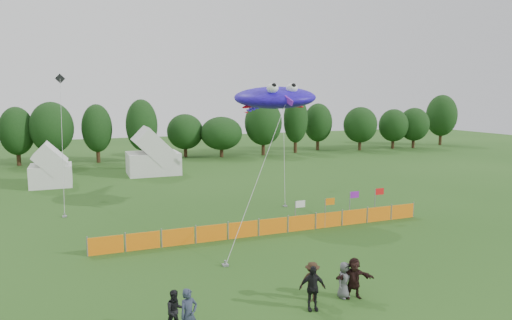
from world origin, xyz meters
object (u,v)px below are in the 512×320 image
object	(u,v)px
tent_right	(153,156)
spectator_e	(344,280)
spectator_d	(312,288)
spectator_c	(312,282)
spectator_f	(354,278)
spectator_a	(189,315)
barrier_fence	(273,226)
tent_left	(51,168)
stingray_kite	(273,98)
spectator_b	(175,311)

from	to	relation	value
tent_right	spectator_e	world-z (taller)	tent_right
spectator_d	spectator_e	xyz separation A→B (m)	(1.82, 0.51, -0.14)
spectator_c	spectator_f	bearing A→B (deg)	1.85
spectator_a	spectator_e	world-z (taller)	spectator_a
barrier_fence	tent_left	bearing A→B (deg)	121.92
stingray_kite	spectator_f	bearing A→B (deg)	-100.01
spectator_d	spectator_f	bearing A→B (deg)	23.32
tent_right	spectator_c	world-z (taller)	tent_right
spectator_d	stingray_kite	size ratio (longest dim) A/B	0.11
spectator_c	spectator_f	size ratio (longest dim) A/B	0.96
spectator_a	spectator_c	distance (m)	5.72
spectator_a	stingray_kite	size ratio (longest dim) A/B	0.12
barrier_fence	spectator_c	size ratio (longest dim) A/B	12.81
spectator_c	tent_right	bearing A→B (deg)	106.60
spectator_a	spectator_d	distance (m)	5.22
spectator_d	spectator_c	bearing A→B (deg)	77.00
spectator_f	spectator_e	bearing A→B (deg)	169.43
barrier_fence	spectator_a	xyz separation A→B (m)	(-7.82, -10.45, 0.46)
stingray_kite	spectator_a	bearing A→B (deg)	-122.77
tent_left	spectator_b	size ratio (longest dim) A/B	2.37
barrier_fence	spectator_d	bearing A→B (deg)	-104.75
tent_right	stingray_kite	distance (m)	21.76
tent_left	barrier_fence	bearing A→B (deg)	-58.08
tent_left	spectator_a	distance (m)	32.90
tent_left	barrier_fence	xyz separation A→B (m)	(13.66, -21.92, -1.19)
barrier_fence	spectator_d	world-z (taller)	spectator_d
tent_right	spectator_f	xyz separation A→B (m)	(3.03, -34.70, -1.10)
spectator_c	spectator_d	bearing A→B (deg)	-103.51
spectator_e	tent_right	bearing A→B (deg)	75.62
tent_left	spectator_f	distance (m)	34.23
tent_left	spectator_e	xyz separation A→B (m)	(12.86, -31.37, -0.90)
tent_left	spectator_d	distance (m)	33.74
barrier_fence	stingray_kite	xyz separation A→B (m)	(2.16, 5.06, 7.96)
tent_left	spectator_e	world-z (taller)	tent_left
tent_left	stingray_kite	distance (m)	24.09
spectator_c	spectator_d	distance (m)	0.82
spectator_b	spectator_d	distance (m)	5.52
tent_right	barrier_fence	size ratio (longest dim) A/B	0.26
barrier_fence	spectator_f	size ratio (longest dim) A/B	12.27
tent_left	spectator_c	xyz separation A→B (m)	(11.42, -31.16, -0.84)
tent_right	spectator_a	bearing A→B (deg)	-96.99
tent_left	spectator_e	bearing A→B (deg)	-67.71
spectator_d	spectator_e	bearing A→B (deg)	30.65
spectator_c	spectator_d	size ratio (longest dim) A/B	0.92
spectator_d	spectator_f	xyz separation A→B (m)	(2.19, 0.32, -0.03)
spectator_d	barrier_fence	bearing A→B (deg)	90.30
spectator_d	stingray_kite	world-z (taller)	stingray_kite
barrier_fence	spectator_a	world-z (taller)	spectator_a
barrier_fence	spectator_b	xyz separation A→B (m)	(-8.13, -9.65, 0.30)
spectator_e	stingray_kite	world-z (taller)	stingray_kite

